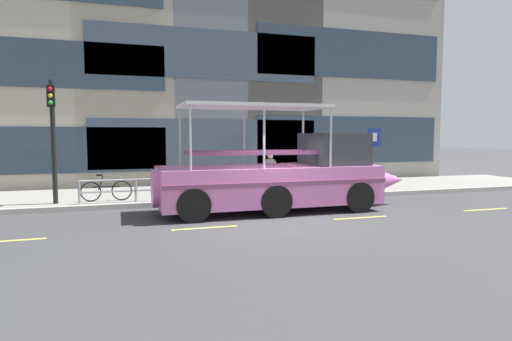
{
  "coord_description": "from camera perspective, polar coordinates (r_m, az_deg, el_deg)",
  "views": [
    {
      "loc": [
        -4.54,
        -12.09,
        2.51
      ],
      "look_at": [
        -0.11,
        1.92,
        1.3
      ],
      "focal_mm": 30.2,
      "sensor_mm": 36.0,
      "label": 1
    }
  ],
  "objects": [
    {
      "name": "ground_plane",
      "position": [
        13.16,
        2.98,
        -6.3
      ],
      "size": [
        120.0,
        120.0,
        0.0
      ],
      "primitive_type": "plane",
      "color": "#3D3D3F"
    },
    {
      "name": "parking_sign",
      "position": [
        18.84,
        15.31,
        2.88
      ],
      "size": [
        0.6,
        0.12,
        2.63
      ],
      "color": "#4C4F54",
      "rests_on": "sidewalk"
    },
    {
      "name": "duck_tour_boat",
      "position": [
        14.35,
        3.71,
        -0.9
      ],
      "size": [
        8.97,
        2.53,
        3.48
      ],
      "color": "pink",
      "rests_on": "ground_plane"
    },
    {
      "name": "sidewalk",
      "position": [
        18.43,
        -3.14,
        -2.85
      ],
      "size": [
        32.0,
        4.8,
        0.18
      ],
      "primitive_type": "cube",
      "color": "gray",
      "rests_on": "ground_plane"
    },
    {
      "name": "leaned_bicycle",
      "position": [
        16.14,
        -19.21,
        -2.51
      ],
      "size": [
        1.74,
        0.46,
        0.96
      ],
      "color": "black",
      "rests_on": "sidewalk"
    },
    {
      "name": "curb_edge",
      "position": [
        16.05,
        -0.92,
        -3.97
      ],
      "size": [
        32.0,
        0.18,
        0.18
      ],
      "primitive_type": "cube",
      "color": "#B2ADA3",
      "rests_on": "ground_plane"
    },
    {
      "name": "pedestrian_mid_left",
      "position": [
        17.39,
        1.88,
        0.2
      ],
      "size": [
        0.44,
        0.26,
        1.6
      ],
      "color": "#1E2338",
      "rests_on": "sidewalk"
    },
    {
      "name": "curb_guardrail",
      "position": [
        16.19,
        -2.49,
        -1.62
      ],
      "size": [
        11.15,
        0.09,
        0.81
      ],
      "color": "#9EA0A8",
      "rests_on": "sidewalk"
    },
    {
      "name": "pedestrian_near_bow",
      "position": [
        18.68,
        7.65,
        0.65
      ],
      "size": [
        0.46,
        0.29,
        1.69
      ],
      "color": "#47423D",
      "rests_on": "sidewalk"
    },
    {
      "name": "traffic_light_pole",
      "position": [
        16.0,
        -25.33,
        4.95
      ],
      "size": [
        0.24,
        0.46,
        4.17
      ],
      "color": "black",
      "rests_on": "sidewalk"
    },
    {
      "name": "lane_centreline",
      "position": [
        12.5,
        4.15,
        -6.88
      ],
      "size": [
        25.8,
        0.12,
        0.01
      ],
      "color": "#DBD64C",
      "rests_on": "ground_plane"
    }
  ]
}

